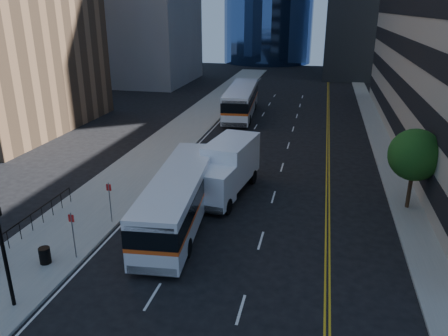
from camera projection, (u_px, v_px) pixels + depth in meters
name	position (u px, v px, depth m)	size (l,w,h in m)	color
ground	(246.00, 258.00, 22.36)	(160.00, 160.00, 0.00)	black
sidewalk_west	(190.00, 125.00, 47.37)	(5.00, 90.00, 0.15)	gray
sidewalk_east	(379.00, 136.00, 43.35)	(2.00, 90.00, 0.15)	gray
street_tree	(415.00, 155.00, 26.56)	(3.20, 3.20, 5.10)	#332114
lamp_post	(4.00, 252.00, 17.78)	(0.28, 0.28, 4.56)	black
bus_front	(180.00, 197.00, 25.48)	(3.75, 12.26, 3.11)	white
bus_rear	(241.00, 100.00, 50.88)	(3.84, 13.36, 3.40)	white
box_truck	(226.00, 168.00, 29.45)	(3.58, 7.76, 3.58)	white
trash_can	(45.00, 255.00, 21.57)	(0.56, 0.56, 0.84)	black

